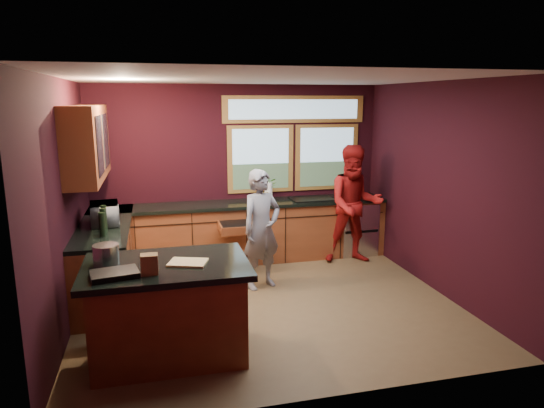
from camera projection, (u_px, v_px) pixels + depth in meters
name	position (u px, v px, depth m)	size (l,w,h in m)	color
floor	(268.00, 303.00, 5.99)	(4.50, 4.50, 0.00)	brown
room_shell	(213.00, 157.00, 5.78)	(4.52, 4.02, 2.71)	black
back_counter	(256.00, 231.00, 7.55)	(4.50, 0.64, 0.93)	brown
left_counter	(106.00, 258.00, 6.24)	(0.64, 2.30, 0.93)	brown
island	(168.00, 309.00, 4.69)	(1.55, 1.05, 0.95)	brown
person_grey	(261.00, 229.00, 6.37)	(0.58, 0.38, 1.59)	slate
person_red	(355.00, 205.00, 7.37)	(0.88, 0.68, 1.81)	maroon
microwave	(105.00, 214.00, 6.06)	(0.50, 0.34, 0.27)	#999999
potted_plant	(266.00, 189.00, 7.50)	(0.32, 0.28, 0.36)	#999999
paper_towel	(268.00, 192.00, 7.47)	(0.12, 0.12, 0.28)	white
cutting_board	(188.00, 262.00, 4.58)	(0.35, 0.25, 0.02)	tan
stock_pot	(106.00, 254.00, 4.58)	(0.24, 0.24, 0.18)	#ACACB1
paper_bag	(149.00, 264.00, 4.30)	(0.15, 0.12, 0.18)	brown
black_tray	(115.00, 274.00, 4.24)	(0.40, 0.28, 0.05)	black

